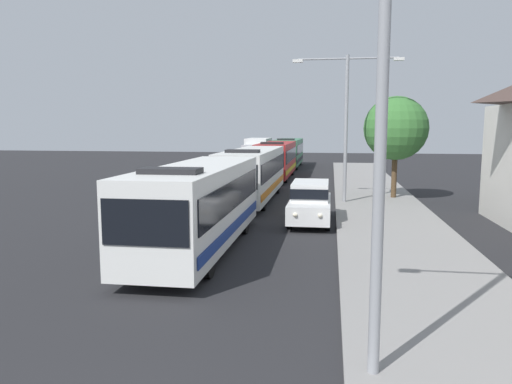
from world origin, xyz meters
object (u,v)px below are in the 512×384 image
at_px(box_truck_oncoming, 257,152).
at_px(streetlamp_mid, 346,113).
at_px(streetlamp_near, 383,76).
at_px(roadside_tree, 396,128).
at_px(bus_lead, 200,203).
at_px(white_suv, 310,201).
at_px(bus_middle, 277,159).
at_px(bus_fourth_in_line, 289,152).
at_px(bus_second_in_line, 253,172).

xyz_separation_m(box_truck_oncoming, streetlamp_mid, (8.70, -24.52, 3.48)).
bearing_deg(streetlamp_mid, streetlamp_near, -90.00).
bearing_deg(roadside_tree, streetlamp_near, -97.72).
height_order(bus_lead, streetlamp_mid, streetlamp_mid).
bearing_deg(white_suv, streetlamp_near, -83.13).
bearing_deg(box_truck_oncoming, bus_middle, -73.26).
height_order(bus_fourth_in_line, roadside_tree, roadside_tree).
height_order(bus_lead, white_suv, bus_lead).
bearing_deg(streetlamp_near, bus_lead, 122.54).
height_order(bus_second_in_line, white_suv, bus_second_in_line).
bearing_deg(bus_fourth_in_line, bus_second_in_line, -90.00).
bearing_deg(bus_middle, bus_lead, -90.00).
bearing_deg(streetlamp_near, bus_middle, 99.18).
relative_size(bus_fourth_in_line, streetlamp_mid, 1.34).
xyz_separation_m(white_suv, roadside_tree, (4.70, 8.00, 3.27)).
xyz_separation_m(bus_lead, bus_fourth_in_line, (0.00, 36.87, 0.00)).
bearing_deg(bus_middle, box_truck_oncoming, 106.74).
bearing_deg(roadside_tree, bus_lead, -121.61).
bearing_deg(streetlamp_near, roadside_tree, 82.28).
height_order(white_suv, roadside_tree, roadside_tree).
bearing_deg(bus_lead, white_suv, 56.78).
bearing_deg(streetlamp_mid, box_truck_oncoming, 109.53).
bearing_deg(white_suv, bus_middle, 100.84).
xyz_separation_m(bus_middle, white_suv, (3.70, -19.31, -0.66)).
bearing_deg(streetlamp_mid, bus_fourth_in_line, 101.97).
relative_size(bus_fourth_in_line, white_suv, 2.19).
distance_m(bus_lead, bus_second_in_line, 12.18).
xyz_separation_m(bus_fourth_in_line, roadside_tree, (8.40, -23.23, 2.61)).
relative_size(box_truck_oncoming, streetlamp_near, 0.84).
bearing_deg(white_suv, bus_second_in_line, 119.53).
relative_size(white_suv, streetlamp_mid, 0.61).
xyz_separation_m(bus_fourth_in_line, streetlamp_near, (5.40, -45.33, 3.51)).
distance_m(bus_middle, streetlamp_mid, 14.99).
bearing_deg(bus_lead, roadside_tree, 58.39).
distance_m(bus_lead, roadside_tree, 16.23).
relative_size(box_truck_oncoming, roadside_tree, 1.14).
bearing_deg(bus_lead, bus_fourth_in_line, 90.00).
bearing_deg(streetlamp_mid, white_suv, -106.42).
height_order(box_truck_oncoming, streetlamp_near, streetlamp_near).
distance_m(bus_second_in_line, roadside_tree, 8.91).
xyz_separation_m(streetlamp_mid, roadside_tree, (3.00, 2.23, -0.87)).
height_order(bus_fourth_in_line, box_truck_oncoming, bus_fourth_in_line).
relative_size(bus_lead, bus_fourth_in_line, 0.95).
bearing_deg(bus_fourth_in_line, bus_middle, -90.00).
distance_m(bus_lead, bus_middle, 24.96).
relative_size(bus_middle, box_truck_oncoming, 1.58).
relative_size(streetlamp_mid, roadside_tree, 1.35).
relative_size(bus_middle, streetlamp_near, 1.33).
xyz_separation_m(bus_lead, box_truck_oncoming, (-3.30, 35.94, 0.01)).
bearing_deg(white_suv, box_truck_oncoming, 103.01).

